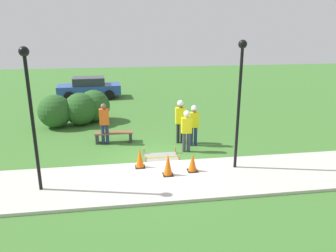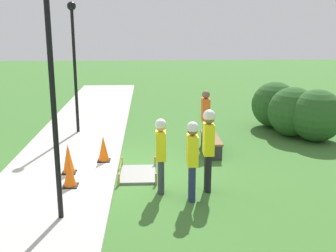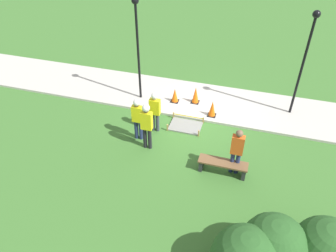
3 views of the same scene
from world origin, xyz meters
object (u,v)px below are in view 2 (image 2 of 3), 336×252
object	(u,v)px
worker_assistant	(161,150)
bystander_in_orange_shirt	(205,116)
park_bench	(211,141)
worker_supervisor	(192,154)
traffic_cone_sidewalk_edge	(70,174)
worker_trainee	(208,142)
lamppost_far	(74,50)
lamppost_near	(51,71)
traffic_cone_far_patch	(68,159)
traffic_cone_near_patch	(103,149)

from	to	relation	value
worker_assistant	bystander_in_orange_shirt	size ratio (longest dim) A/B	0.96
worker_assistant	bystander_in_orange_shirt	xyz separation A→B (m)	(-3.24, 1.42, 0.00)
park_bench	worker_supervisor	world-z (taller)	worker_supervisor
traffic_cone_sidewalk_edge	worker_trainee	size ratio (longest dim) A/B	0.33
worker_trainee	lamppost_far	world-z (taller)	lamppost_far
park_bench	worker_trainee	xyz separation A→B (m)	(2.82, -0.50, 0.81)
traffic_cone_sidewalk_edge	worker_supervisor	bearing A→B (deg)	76.48
traffic_cone_sidewalk_edge	lamppost_near	bearing A→B (deg)	3.63
traffic_cone_sidewalk_edge	park_bench	distance (m)	4.49
bystander_in_orange_shirt	lamppost_far	distance (m)	4.81
traffic_cone_sidewalk_edge	worker_assistant	bearing A→B (deg)	84.22
traffic_cone_far_patch	traffic_cone_sidewalk_edge	xyz separation A→B (m)	(0.87, 0.18, -0.06)
worker_supervisor	lamppost_far	world-z (taller)	lamppost_far
traffic_cone_far_patch	traffic_cone_sidewalk_edge	bearing A→B (deg)	11.84
worker_assistant	traffic_cone_near_patch	bearing A→B (deg)	-143.00
worker_supervisor	lamppost_far	xyz separation A→B (m)	(-5.48, -3.29, 1.80)
traffic_cone_far_patch	lamppost_near	world-z (taller)	lamppost_near
worker_assistant	worker_trainee	distance (m)	1.07
traffic_cone_far_patch	lamppost_far	xyz separation A→B (m)	(-3.96, -0.40, 2.37)
traffic_cone_far_patch	lamppost_far	world-z (taller)	lamppost_far
lamppost_near	bystander_in_orange_shirt	bearing A→B (deg)	143.55
traffic_cone_sidewalk_edge	bystander_in_orange_shirt	world-z (taller)	bystander_in_orange_shirt
worker_supervisor	worker_trainee	size ratio (longest dim) A/B	0.92
lamppost_near	lamppost_far	bearing A→B (deg)	-173.88
traffic_cone_sidewalk_edge	worker_trainee	xyz separation A→B (m)	(0.16, 3.12, 0.73)
traffic_cone_sidewalk_edge	worker_supervisor	distance (m)	2.85
park_bench	bystander_in_orange_shirt	size ratio (longest dim) A/B	0.92
traffic_cone_sidewalk_edge	lamppost_far	distance (m)	5.44
park_bench	bystander_in_orange_shirt	world-z (taller)	bystander_in_orange_shirt
traffic_cone_far_patch	park_bench	size ratio (longest dim) A/B	0.46
traffic_cone_near_patch	park_bench	xyz separation A→B (m)	(-0.92, 3.03, -0.11)
traffic_cone_far_patch	lamppost_far	distance (m)	4.63
traffic_cone_near_patch	worker_trainee	xyz separation A→B (m)	(1.90, 2.53, 0.70)
lamppost_near	lamppost_far	world-z (taller)	lamppost_near
traffic_cone_far_patch	park_bench	world-z (taller)	traffic_cone_far_patch
traffic_cone_far_patch	traffic_cone_sidewalk_edge	size ratio (longest dim) A/B	1.20
worker_trainee	bystander_in_orange_shirt	distance (m)	3.21
traffic_cone_near_patch	lamppost_near	distance (m)	4.14
worker_supervisor	lamppost_near	size ratio (longest dim) A/B	0.40
bystander_in_orange_shirt	traffic_cone_sidewalk_edge	bearing A→B (deg)	-48.95
worker_assistant	park_bench	bearing A→B (deg)	151.63
traffic_cone_far_patch	worker_supervisor	world-z (taller)	worker_supervisor
lamppost_far	worker_supervisor	bearing A→B (deg)	30.99
traffic_cone_far_patch	worker_trainee	world-z (taller)	worker_trainee
worker_supervisor	bystander_in_orange_shirt	size ratio (longest dim) A/B	0.98
worker_trainee	park_bench	bearing A→B (deg)	170.05
traffic_cone_far_patch	worker_assistant	bearing A→B (deg)	64.24
worker_supervisor	lamppost_near	xyz separation A→B (m)	(0.90, -2.61, 1.86)
worker_supervisor	park_bench	bearing A→B (deg)	164.75
traffic_cone_far_patch	park_bench	xyz separation A→B (m)	(-1.79, 3.80, -0.14)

